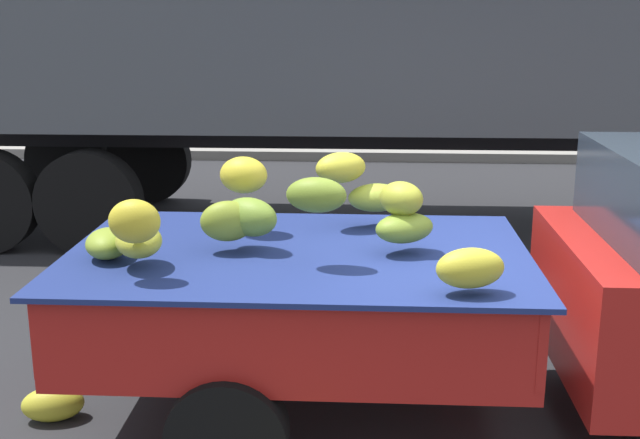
# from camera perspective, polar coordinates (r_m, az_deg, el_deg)

# --- Properties ---
(ground) EXTENTS (220.00, 220.00, 0.00)m
(ground) POSITION_cam_1_polar(r_m,az_deg,el_deg) (5.21, 13.19, -14.08)
(ground) COLOR #28282B
(curb_strip) EXTENTS (80.00, 0.80, 0.16)m
(curb_strip) POSITION_cam_1_polar(r_m,az_deg,el_deg) (13.99, 6.94, 4.62)
(curb_strip) COLOR gray
(curb_strip) RESTS_ON ground
(pickup_truck) EXTENTS (4.78, 1.82, 1.70)m
(pickup_truck) POSITION_cam_1_polar(r_m,az_deg,el_deg) (5.04, 20.22, -4.63)
(pickup_truck) COLOR #B21E19
(pickup_truck) RESTS_ON ground
(semi_trailer) EXTENTS (12.01, 2.71, 3.95)m
(semi_trailer) POSITION_cam_1_polar(r_m,az_deg,el_deg) (9.22, 7.78, 14.89)
(semi_trailer) COLOR #4C5156
(semi_trailer) RESTS_ON ground
(fallen_banana_bunch_near_tailgate) EXTENTS (0.42, 0.31, 0.21)m
(fallen_banana_bunch_near_tailgate) POSITION_cam_1_polar(r_m,az_deg,el_deg) (5.37, -18.30, -12.23)
(fallen_banana_bunch_near_tailgate) COLOR gold
(fallen_banana_bunch_near_tailgate) RESTS_ON ground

